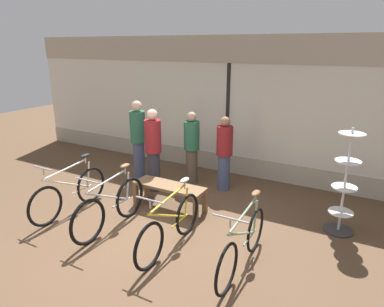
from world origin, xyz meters
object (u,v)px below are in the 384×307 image
Objects in this scene: bicycle_left at (111,207)px; display_bench at (169,189)px; bicycle_far_left at (70,193)px; customer_near_bench at (224,152)px; bicycle_far_right at (243,244)px; customer_mid_floor at (153,149)px; customer_by_window at (192,147)px; accessory_rack at (344,191)px; bicycle_right at (170,226)px; customer_near_rack at (138,139)px.

bicycle_left is 1.18m from display_bench.
customer_near_bench reaches higher than bicycle_far_left.
bicycle_far_right is 3.15m from customer_mid_floor.
bicycle_far_left is at bearing -118.32° from customer_by_window.
accessory_rack reaches higher than display_bench.
bicycle_right is 3.05m from customer_near_rack.
bicycle_far_left is 1.27× the size of display_bench.
bicycle_far_right is at bearing -0.89° from bicycle_far_left.
bicycle_far_left is at bearing -115.48° from customer_mid_floor.
bicycle_far_left is 1.10× the size of customer_by_window.
customer_near_rack is 1.23m from customer_by_window.
customer_near_bench is (0.78, 0.02, -0.02)m from customer_by_window.
accessory_rack is 1.12× the size of customer_near_bench.
bicycle_far_right is 0.96× the size of customer_near_rack.
customer_by_window is (-0.26, 1.33, 0.45)m from display_bench.
bicycle_far_right is 2.15m from display_bench.
accessory_rack is at bearing 1.33° from customer_mid_floor.
bicycle_far_right is at bearing 0.83° from bicycle_left.
customer_mid_floor is (-3.68, -0.09, 0.20)m from accessory_rack.
customer_mid_floor reaches higher than customer_by_window.
bicycle_far_left is 2.26m from bicycle_right.
customer_by_window is 0.92× the size of customer_mid_floor.
bicycle_left is 1.20m from bicycle_right.
customer_near_bench is at bearing 11.59° from customer_near_rack.
bicycle_far_left is 3.39m from bicycle_far_right.
bicycle_far_left is 2.69m from customer_by_window.
accessory_rack reaches higher than bicycle_far_right.
bicycle_right is at bearing -48.93° from customer_mid_floor.
customer_near_rack reaches higher than customer_by_window.
accessory_rack is 2.50m from customer_near_bench.
display_bench is 1.10m from customer_mid_floor.
customer_near_rack is at bearing 146.26° from display_bench.
bicycle_left is 3.83m from accessory_rack.
customer_mid_floor reaches higher than display_bench.
bicycle_far_right is (3.39, -0.05, -0.00)m from bicycle_far_left.
customer_mid_floor is at bearing -123.93° from customer_by_window.
bicycle_far_right is (2.33, 0.03, -0.01)m from bicycle_left.
customer_near_bench is (1.94, 0.40, -0.13)m from customer_near_rack.
accessory_rack is 1.02× the size of customer_mid_floor.
bicycle_left is 1.00× the size of bicycle_far_right.
accessory_rack reaches higher than customer_near_bench.
bicycle_far_left is at bearing -92.72° from customer_near_rack.
accessory_rack is 1.10× the size of customer_by_window.
bicycle_right is 1.00× the size of bicycle_far_right.
bicycle_left is 2.47m from customer_by_window.
customer_mid_floor is at bearing 99.93° from bicycle_left.
bicycle_far_right is (1.13, 0.07, 0.00)m from bicycle_right.
bicycle_right is 1.00× the size of customer_mid_floor.
bicycle_far_left is 1.00× the size of accessory_rack.
customer_by_window is (1.26, 2.34, 0.46)m from bicycle_far_left.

